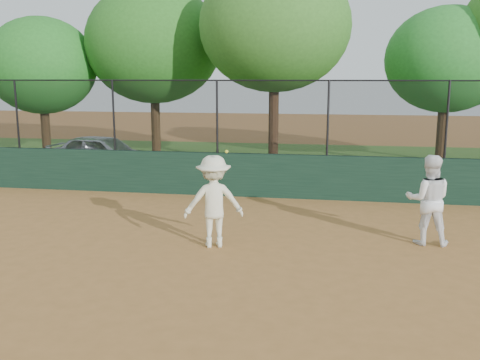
% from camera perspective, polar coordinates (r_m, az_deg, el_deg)
% --- Properties ---
extents(ground, '(80.00, 80.00, 0.00)m').
position_cam_1_polar(ground, '(9.35, -7.27, -9.62)').
color(ground, '#A46C35').
rests_on(ground, ground).
extents(back_wall, '(26.00, 0.20, 1.20)m').
position_cam_1_polar(back_wall, '(14.84, -0.52, 0.57)').
color(back_wall, '#163122').
rests_on(back_wall, ground).
extents(grass_strip, '(36.00, 12.00, 0.01)m').
position_cam_1_polar(grass_strip, '(20.78, 2.48, 1.89)').
color(grass_strip, '#2F591B').
rests_on(grass_strip, ground).
extents(parked_car, '(4.10, 2.03, 1.34)m').
position_cam_1_polar(parked_car, '(18.95, -14.38, 2.71)').
color(parked_car, silver).
rests_on(parked_car, ground).
extents(player_second, '(0.90, 0.71, 1.79)m').
position_cam_1_polar(player_second, '(11.14, 19.45, -2.01)').
color(player_second, white).
rests_on(player_second, ground).
extents(player_main, '(1.31, 0.98, 1.96)m').
position_cam_1_polar(player_main, '(10.37, -2.82, -2.29)').
color(player_main, '#E8E7C5').
rests_on(player_main, ground).
extents(fence_assembly, '(26.00, 0.06, 2.00)m').
position_cam_1_polar(fence_assembly, '(14.64, -0.64, 6.89)').
color(fence_assembly, black).
rests_on(fence_assembly, back_wall).
extents(tree_0, '(4.40, 4.00, 5.61)m').
position_cam_1_polar(tree_0, '(22.98, -20.43, 11.34)').
color(tree_0, '#412C17').
rests_on(tree_0, ground).
extents(tree_1, '(5.42, 4.92, 6.90)m').
position_cam_1_polar(tree_1, '(21.99, -9.23, 14.14)').
color(tree_1, '#452E18').
rests_on(tree_1, ground).
extents(tree_2, '(5.23, 4.75, 7.25)m').
position_cam_1_polar(tree_2, '(19.11, 3.72, 16.05)').
color(tree_2, '#472B19').
rests_on(tree_2, ground).
extents(tree_3, '(4.30, 3.91, 5.72)m').
position_cam_1_polar(tree_3, '(20.58, 21.20, 11.85)').
color(tree_3, '#402915').
rests_on(tree_3, ground).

